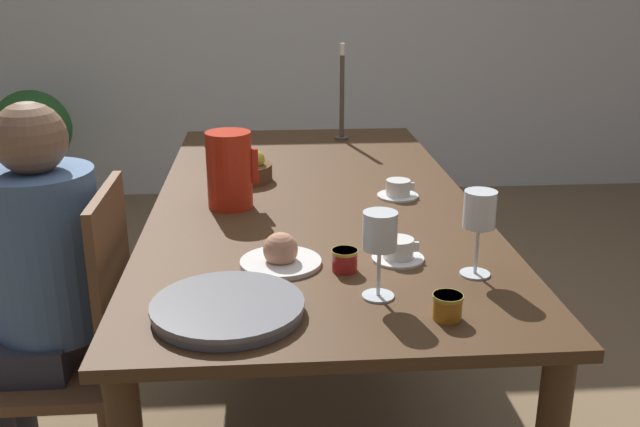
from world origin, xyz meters
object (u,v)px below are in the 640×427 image
Objects in this scene: wine_glass_water at (380,235)px; candlestick_tall at (342,101)px; teacup_near_person at (398,251)px; jam_jar_amber at (447,305)px; red_pitcher at (229,170)px; person_seated at (36,276)px; serving_tray at (228,308)px; bread_plate at (281,255)px; potted_plant at (33,135)px; fruit_bowl at (244,169)px; chair_person_side at (75,346)px; teacup_across at (398,190)px; jam_jar_red at (345,259)px; wine_glass_juice at (479,214)px.

wine_glass_water is 0.49× the size of candlestick_tall.
teacup_near_person reaches higher than jam_jar_amber.
red_pitcher is 1.17× the size of wine_glass_water.
teacup_near_person is at bearing -98.62° from person_seated.
serving_tray is 0.29m from bread_plate.
potted_plant is (-1.30, 2.20, -0.37)m from red_pitcher.
candlestick_tall is at bearing 75.62° from serving_tray.
fruit_bowl is (-0.42, 0.76, 0.02)m from teacup_near_person.
chair_person_side reaches higher than jam_jar_amber.
potted_plant is (-1.34, 1.91, -0.29)m from fruit_bowl.
person_seated reaches higher than bread_plate.
candlestick_tall reaches higher than teacup_across.
jam_jar_amber is at bearing -41.40° from wine_glass_water.
jam_jar_amber is at bearing -6.59° from serving_tray.
person_seated is 1.14m from teacup_across.
bread_plate is at bearing -81.66° from fruit_bowl.
wine_glass_water is at bearing -68.64° from jam_jar_red.
candlestick_tall is (0.42, 1.65, 0.16)m from serving_tray.
serving_tray is 3.24m from potted_plant.
jam_jar_red is (-0.24, -0.59, 0.01)m from teacup_across.
wine_glass_juice reaches higher than jam_jar_red.
bread_plate is (-0.48, 0.10, -0.13)m from wine_glass_juice.
person_seated is at bearing 166.78° from bread_plate.
fruit_bowl is (-0.33, 0.98, -0.11)m from wine_glass_water.
wine_glass_water is at bearing -61.88° from red_pitcher.
candlestick_tall is (0.30, 1.38, 0.14)m from bread_plate.
fruit_bowl is at bearing 108.26° from jam_jar_red.
candlestick_tall reaches higher than bread_plate.
chair_person_side is 4.37× the size of wine_glass_juice.
jam_jar_amber is at bearing -119.43° from wine_glass_juice.
chair_person_side is 2.80× the size of serving_tray.
potted_plant is (-0.78, 2.52, -0.16)m from person_seated.
chair_person_side is 0.81m from jam_jar_red.
red_pitcher reaches higher than bread_plate.
fruit_bowl is at bearing -124.32° from candlestick_tall.
jam_jar_red is (-0.19, 0.27, 0.00)m from jam_jar_amber.
wine_glass_juice is at bearing 22.41° from wine_glass_water.
candlestick_tall is at bearing 55.68° from fruit_bowl.
red_pitcher is 0.56m from teacup_across.
fruit_bowl is at bearing -41.91° from person_seated.
red_pitcher reaches higher than wine_glass_juice.
potted_plant is at bearing 120.58° from red_pitcher.
wine_glass_juice reaches higher than jam_jar_amber.
wine_glass_juice reaches higher than teacup_across.
chair_person_side is at bearing 168.18° from bread_plate.
chair_person_side is 4.66× the size of fruit_bowl.
wine_glass_juice is at bearing -83.19° from teacup_across.
wine_glass_juice is at bearing 15.69° from serving_tray.
candlestick_tall is (-0.00, 1.37, 0.15)m from teacup_near_person.
candlestick_tall is at bearing 63.56° from red_pitcher.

